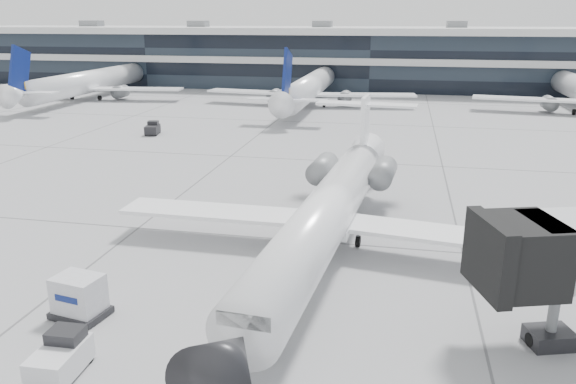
% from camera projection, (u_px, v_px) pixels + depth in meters
% --- Properties ---
extents(ground, '(220.00, 220.00, 0.00)m').
position_uv_depth(ground, '(292.00, 240.00, 33.99)').
color(ground, gray).
rests_on(ground, ground).
extents(terminal, '(170.00, 22.00, 10.00)m').
position_uv_depth(terminal, '(373.00, 60.00, 109.24)').
color(terminal, black).
rests_on(terminal, ground).
extents(bg_jet_left, '(32.00, 40.00, 9.60)m').
position_uv_depth(bg_jet_left, '(92.00, 98.00, 94.07)').
color(bg_jet_left, white).
rests_on(bg_jet_left, ground).
extents(bg_jet_center, '(32.00, 40.00, 9.60)m').
position_uv_depth(bg_jet_center, '(310.00, 105.00, 86.99)').
color(bg_jet_center, white).
rests_on(bg_jet_center, ground).
extents(regional_jet, '(25.33, 31.64, 7.30)m').
position_uv_depth(regional_jet, '(328.00, 210.00, 31.60)').
color(regional_jet, white).
rests_on(regional_jet, ground).
extents(ramp_worker, '(0.74, 0.55, 1.87)m').
position_uv_depth(ramp_worker, '(279.00, 297.00, 25.06)').
color(ramp_worker, '#FFF51A').
rests_on(ramp_worker, ground).
extents(baggage_tug, '(1.56, 2.55, 1.60)m').
position_uv_depth(baggage_tug, '(61.00, 357.00, 21.00)').
color(baggage_tug, silver).
rests_on(baggage_tug, ground).
extents(cargo_uld, '(2.61, 2.11, 1.91)m').
position_uv_depth(cargo_uld, '(79.00, 297.00, 25.00)').
color(cargo_uld, black).
rests_on(cargo_uld, ground).
extents(traffic_cone, '(0.49, 0.49, 0.57)m').
position_uv_depth(traffic_cone, '(259.00, 211.00, 38.24)').
color(traffic_cone, '#F13D0C').
rests_on(traffic_cone, ground).
extents(far_tug, '(1.79, 2.55, 1.48)m').
position_uv_depth(far_tug, '(153.00, 129.00, 64.72)').
color(far_tug, black).
rests_on(far_tug, ground).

